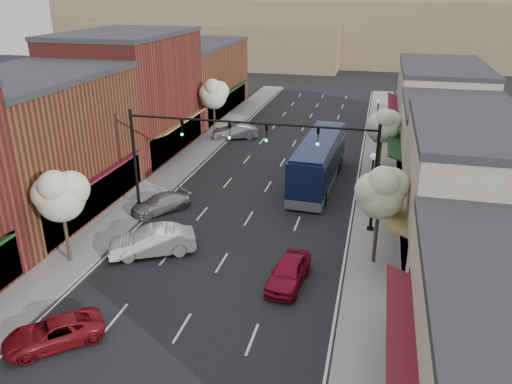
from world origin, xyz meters
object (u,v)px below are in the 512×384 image
Objects in this scene: coach_bus at (319,161)px; parked_car_a at (54,333)px; tree_right_far at (383,124)px; tree_left_far at (214,93)px; parked_car_c at (160,203)px; signal_mast_right at (337,160)px; parked_car_b at (152,241)px; tree_left_near at (60,194)px; lamp_post_near at (372,174)px; signal_mast_left at (166,147)px; red_hatchback at (289,272)px; parked_car_e at (235,132)px; tree_right_near at (381,191)px; lamp_post_far at (377,114)px.

coach_bus is 2.87× the size of parked_car_a.
tree_right_far is 0.89× the size of tree_left_far.
parked_car_c is (2.05, -18.29, -3.99)m from tree_left_far.
parked_car_b is at bearing -148.75° from signal_mast_right.
tree_left_far is at bearing 144.38° from parked_car_a.
tree_left_far is 24.54m from parked_car_b.
tree_left_near is 1.28× the size of lamp_post_near.
signal_mast_left is at bearing -138.01° from coach_bus.
parked_car_e is (-10.24, 25.40, 0.04)m from red_hatchback.
tree_left_far reaches higher than tree_right_near.
tree_right_near is (2.73, -4.05, -0.17)m from signal_mast_right.
parked_car_c is at bearing -168.50° from lamp_post_near.
tree_right_near is at bearing -16.19° from signal_mast_left.
tree_right_near is 0.49× the size of coach_bus.
parked_car_c is (2.05, 7.71, -3.61)m from tree_left_near.
tree_left_far is at bearing 134.98° from parked_car_c.
tree_left_far is 1.46× the size of parked_car_c.
tree_right_near is at bearing 86.24° from parked_car_a.
parked_car_c is at bearing -83.60° from tree_left_far.
lamp_post_far is at bearing 93.88° from tree_right_far.
tree_right_far is at bearing 44.48° from parked_car_e.
lamp_post_far is 36.71m from parked_car_a.
tree_left_far is (-0.00, 26.00, 0.38)m from tree_left_near.
parked_car_c is at bearing 171.91° from parked_car_b.
parked_car_b is at bearing -117.45° from coach_bus.
parked_car_a is (3.29, -32.28, -4.02)m from tree_left_far.
tree_left_near is 1.28× the size of lamp_post_far.
lamp_post_far reaches higher than parked_car_e.
red_hatchback is (-3.76, -27.17, -2.29)m from lamp_post_far.
tree_left_far is at bearing -172.70° from lamp_post_far.
parked_car_b is (0.76, 8.37, 0.23)m from parked_car_a.
tree_right_far is at bearing 45.54° from coach_bus.
tree_left_far is (-2.63, 17.95, -0.02)m from signal_mast_left.
tree_left_far is (-16.60, 6.00, 0.61)m from tree_right_far.
signal_mast_left is (-11.24, 0.00, 0.00)m from signal_mast_right.
signal_mast_left is 1.96× the size of parked_car_a.
tree_right_far is at bearing 111.70° from parked_car_a.
tree_left_near is at bearing -170.16° from red_hatchback.
lamp_post_near is at bearing -90.00° from lamp_post_far.
red_hatchback is at bearing -85.93° from coach_bus.
tree_left_far reaches higher than tree_right_far.
lamp_post_far is at bearing 90.00° from lamp_post_near.
tree_left_far is 32.69m from parked_car_a.
tree_left_near is at bearing -90.37° from parked_car_b.
tree_right_far is 9.51m from lamp_post_near.
signal_mast_left reaches higher than tree_left_near.
tree_left_far reaches higher than tree_left_near.
parked_car_a is (-13.31, -10.28, -3.87)m from tree_right_near.
parked_car_a is 14.04m from parked_car_c.
parked_car_c is at bearing 143.61° from parked_car_a.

